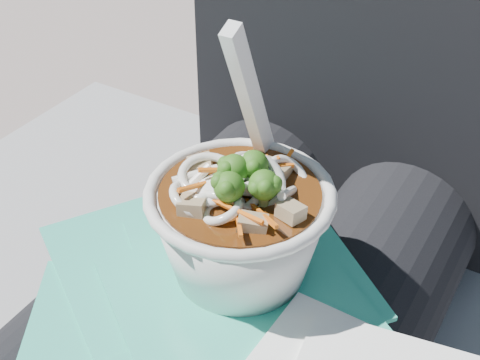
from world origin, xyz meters
The scene contains 4 objects.
lap centered at (0.00, 0.00, 0.54)m, with size 0.31×0.48×0.15m.
person_body centered at (0.00, 0.09, 0.56)m, with size 0.34×0.94×1.01m.
plastic_bag centered at (0.01, -0.05, 0.62)m, with size 0.31×0.35×0.02m.
udon_bowl centered at (0.01, 0.01, 0.68)m, with size 0.17×0.17×0.19m.
Camera 1 is at (0.20, -0.31, 0.99)m, focal length 50.00 mm.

